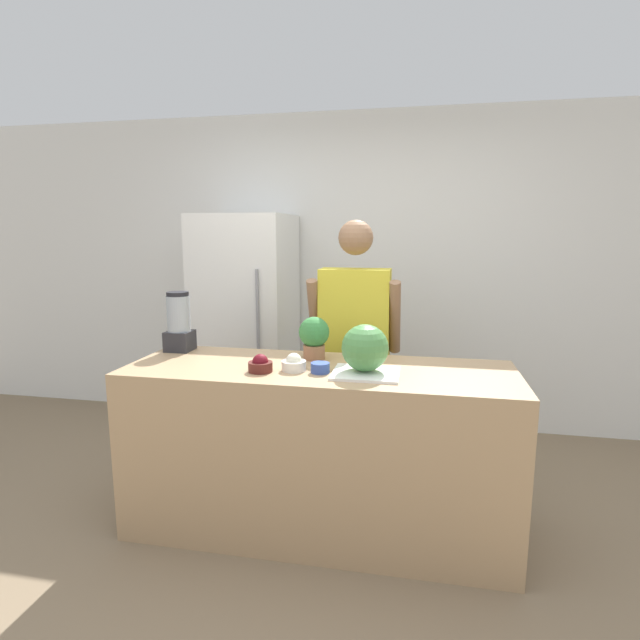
{
  "coord_description": "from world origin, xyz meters",
  "views": [
    {
      "loc": [
        0.51,
        -2.17,
        1.63
      ],
      "look_at": [
        0.0,
        0.38,
        1.17
      ],
      "focal_mm": 28.0,
      "sensor_mm": 36.0,
      "label": 1
    }
  ],
  "objects_px": {
    "bowl_cherries": "(260,365)",
    "potted_plant": "(314,336)",
    "watermelon": "(365,348)",
    "blender": "(179,323)",
    "bowl_small_blue": "(320,368)",
    "bowl_cream": "(294,364)",
    "person": "(354,349)",
    "refrigerator": "(247,325)"
  },
  "relations": [
    {
      "from": "bowl_cherries",
      "to": "blender",
      "type": "distance_m",
      "value": 0.73
    },
    {
      "from": "person",
      "to": "bowl_small_blue",
      "type": "height_order",
      "value": "person"
    },
    {
      "from": "watermelon",
      "to": "bowl_cherries",
      "type": "distance_m",
      "value": 0.54
    },
    {
      "from": "watermelon",
      "to": "bowl_small_blue",
      "type": "xyz_separation_m",
      "value": [
        -0.22,
        -0.03,
        -0.11
      ]
    },
    {
      "from": "person",
      "to": "watermelon",
      "type": "relative_size",
      "value": 7.15
    },
    {
      "from": "refrigerator",
      "to": "person",
      "type": "bearing_deg",
      "value": -33.02
    },
    {
      "from": "bowl_cream",
      "to": "potted_plant",
      "type": "xyz_separation_m",
      "value": [
        0.05,
        0.26,
        0.1
      ]
    },
    {
      "from": "bowl_small_blue",
      "to": "potted_plant",
      "type": "relative_size",
      "value": 0.4
    },
    {
      "from": "refrigerator",
      "to": "person",
      "type": "relative_size",
      "value": 1.04
    },
    {
      "from": "refrigerator",
      "to": "bowl_cherries",
      "type": "relative_size",
      "value": 14.03
    },
    {
      "from": "bowl_cherries",
      "to": "person",
      "type": "bearing_deg",
      "value": 64.08
    },
    {
      "from": "watermelon",
      "to": "blender",
      "type": "height_order",
      "value": "blender"
    },
    {
      "from": "potted_plant",
      "to": "person",
      "type": "bearing_deg",
      "value": 70.62
    },
    {
      "from": "watermelon",
      "to": "bowl_cherries",
      "type": "xyz_separation_m",
      "value": [
        -0.53,
        -0.07,
        -0.1
      ]
    },
    {
      "from": "bowl_small_blue",
      "to": "watermelon",
      "type": "bearing_deg",
      "value": 7.64
    },
    {
      "from": "blender",
      "to": "bowl_small_blue",
      "type": "bearing_deg",
      "value": -18.72
    },
    {
      "from": "refrigerator",
      "to": "bowl_cherries",
      "type": "xyz_separation_m",
      "value": [
        0.58,
        -1.42,
        0.07
      ]
    },
    {
      "from": "bowl_cream",
      "to": "watermelon",
      "type": "bearing_deg",
      "value": 2.47
    },
    {
      "from": "refrigerator",
      "to": "person",
      "type": "xyz_separation_m",
      "value": [
        0.96,
        -0.63,
        -0.01
      ]
    },
    {
      "from": "person",
      "to": "bowl_cream",
      "type": "bearing_deg",
      "value": -106.7
    },
    {
      "from": "bowl_small_blue",
      "to": "blender",
      "type": "distance_m",
      "value": 1.0
    },
    {
      "from": "watermelon",
      "to": "person",
      "type": "bearing_deg",
      "value": 101.38
    },
    {
      "from": "refrigerator",
      "to": "person",
      "type": "distance_m",
      "value": 1.15
    },
    {
      "from": "person",
      "to": "bowl_cherries",
      "type": "bearing_deg",
      "value": -115.92
    },
    {
      "from": "bowl_cream",
      "to": "potted_plant",
      "type": "bearing_deg",
      "value": 78.45
    },
    {
      "from": "bowl_cherries",
      "to": "bowl_cream",
      "type": "height_order",
      "value": "same"
    },
    {
      "from": "person",
      "to": "blender",
      "type": "bearing_deg",
      "value": -156.65
    },
    {
      "from": "bowl_cherries",
      "to": "bowl_small_blue",
      "type": "bearing_deg",
      "value": 7.45
    },
    {
      "from": "bowl_small_blue",
      "to": "blender",
      "type": "xyz_separation_m",
      "value": [
        -0.93,
        0.32,
        0.15
      ]
    },
    {
      "from": "watermelon",
      "to": "bowl_cherries",
      "type": "bearing_deg",
      "value": -172.47
    },
    {
      "from": "watermelon",
      "to": "blender",
      "type": "relative_size",
      "value": 0.67
    },
    {
      "from": "blender",
      "to": "potted_plant",
      "type": "xyz_separation_m",
      "value": [
        0.84,
        -0.04,
        -0.04
      ]
    },
    {
      "from": "person",
      "to": "potted_plant",
      "type": "xyz_separation_m",
      "value": [
        -0.17,
        -0.48,
        0.18
      ]
    },
    {
      "from": "blender",
      "to": "watermelon",
      "type": "bearing_deg",
      "value": -13.88
    },
    {
      "from": "bowl_cream",
      "to": "blender",
      "type": "bearing_deg",
      "value": 159.09
    },
    {
      "from": "watermelon",
      "to": "blender",
      "type": "bearing_deg",
      "value": 166.12
    },
    {
      "from": "potted_plant",
      "to": "refrigerator",
      "type": "bearing_deg",
      "value": 125.68
    },
    {
      "from": "bowl_cherries",
      "to": "bowl_small_blue",
      "type": "distance_m",
      "value": 0.31
    },
    {
      "from": "bowl_cherries",
      "to": "potted_plant",
      "type": "relative_size",
      "value": 0.52
    },
    {
      "from": "bowl_small_blue",
      "to": "potted_plant",
      "type": "xyz_separation_m",
      "value": [
        -0.09,
        0.27,
        0.11
      ]
    },
    {
      "from": "blender",
      "to": "bowl_cream",
      "type": "bearing_deg",
      "value": -20.91
    },
    {
      "from": "person",
      "to": "bowl_cherries",
      "type": "xyz_separation_m",
      "value": [
        -0.39,
        -0.79,
        0.08
      ]
    }
  ]
}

